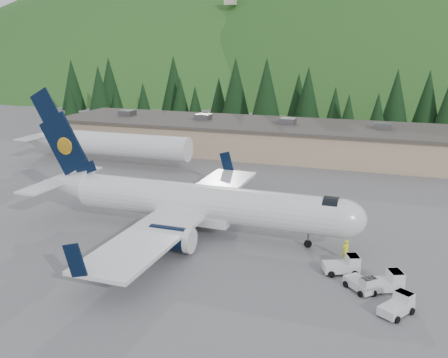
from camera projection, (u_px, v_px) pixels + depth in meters
The scene contains 10 objects.
ground at pixel (204, 233), 49.04m from camera, with size 600.00×600.00×0.00m, color slate.
airliner at pixel (194, 203), 48.57m from camera, with size 34.03×31.88×11.34m.
second_airliner at pixel (104, 143), 76.10m from camera, with size 27.50×11.00×10.05m.
baggage_tug_a at pixel (344, 265), 40.47m from camera, with size 3.17×2.50×1.52m.
baggage_tug_b at pixel (363, 284), 37.45m from camera, with size 2.73×2.75×1.38m.
baggage_tug_c at pixel (398, 305), 34.42m from camera, with size 2.56×2.93×1.40m.
terminal_building at pixel (258, 137), 84.54m from camera, with size 71.00×17.00×6.10m.
baggage_tug_d at pixel (386, 282), 37.55m from camera, with size 3.29×2.65×1.57m.
ramp_worker at pixel (346, 250), 42.76m from camera, with size 0.68×0.45×1.87m, color #FFF616.
tree_line at pixel (263, 95), 106.25m from camera, with size 111.89×18.96×14.13m.
Camera 1 is at (16.96, -42.67, 18.15)m, focal length 40.00 mm.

